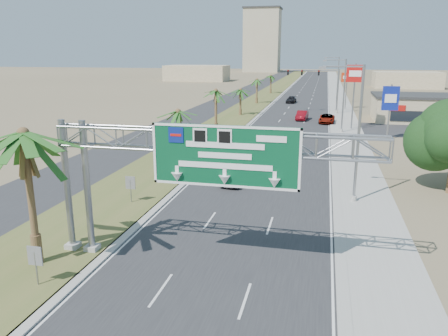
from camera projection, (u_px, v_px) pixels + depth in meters
road at (306, 94)px, 117.07m from camera, size 12.00×300.00×0.02m
sidewalk_right at (338, 95)px, 115.23m from camera, size 4.00×300.00×0.10m
median_grass at (269, 93)px, 119.22m from camera, size 7.00×300.00×0.12m
opposing_road at (244, 93)px, 120.74m from camera, size 8.00×300.00×0.02m
sign_gantry at (196, 152)px, 21.45m from camera, size 16.75×1.24×7.50m
palm_near at (23, 134)px, 21.16m from camera, size 5.70×5.70×8.35m
palm_row_b at (178, 112)px, 44.36m from camera, size 3.99×3.99×5.95m
palm_row_c at (216, 92)px, 59.25m from camera, size 3.99×3.99×6.75m
palm_row_d at (241, 90)px, 76.53m from camera, size 3.99×3.99×5.45m
palm_row_e at (257, 80)px, 94.26m from camera, size 3.99×3.99×6.15m
palm_row_f at (271, 76)px, 117.92m from camera, size 3.99×3.99×5.75m
streetlight_near at (355, 140)px, 31.37m from camera, size 3.27×0.44×10.00m
streetlight_mid at (342, 99)px, 59.64m from camera, size 3.27×0.44×10.00m
streetlight_far at (337, 82)px, 93.57m from camera, size 3.27×0.44×10.00m
signal_mast at (326, 87)px, 78.88m from camera, size 10.28×0.71×8.00m
store_building at (432, 109)px, 70.35m from camera, size 18.00×10.00×4.00m
median_signback_a at (35, 259)px, 20.38m from camera, size 0.75×0.08×2.08m
median_signback_b at (130, 185)px, 31.84m from camera, size 0.75×0.08×2.08m
tower_distant at (262, 41)px, 251.44m from camera, size 20.00×16.00×35.00m
building_distant_left at (197, 73)px, 173.14m from camera, size 24.00×14.00×6.00m
building_distant_right at (407, 80)px, 138.23m from camera, size 20.00×12.00×5.00m
car_left_lane at (236, 174)px, 37.05m from camera, size 2.29×4.68×1.54m
car_mid_lane at (302, 115)px, 72.02m from camera, size 1.98×4.72×1.52m
car_right_lane at (327, 119)px, 68.85m from camera, size 2.57×5.12×1.39m
car_far at (291, 100)px, 96.65m from camera, size 2.25×4.78×1.35m
pole_sign_red_near at (355, 78)px, 61.75m from camera, size 2.42×0.57×9.34m
pole_sign_blue at (390, 100)px, 54.43m from camera, size 2.02×0.47×6.98m
pole_sign_red_far at (347, 80)px, 84.60m from camera, size 2.21×0.44×7.28m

